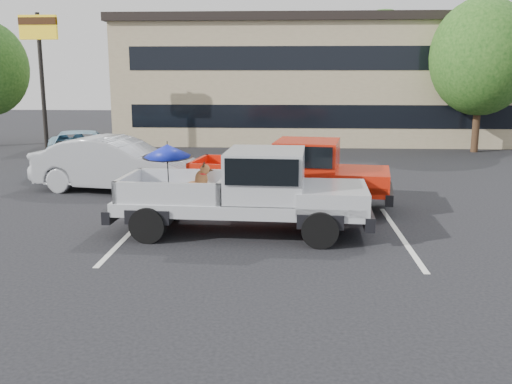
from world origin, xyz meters
TOP-DOWN VIEW (x-y plane):
  - ground at (0.00, 0.00)m, footprint 90.00×90.00m
  - stripe_left at (-3.00, 2.00)m, footprint 0.12×5.00m
  - stripe_right at (3.00, 2.00)m, footprint 0.12×5.00m
  - motel_building at (2.00, 20.99)m, footprint 20.40×8.40m
  - motel_sign at (-10.00, 14.00)m, footprint 1.60×0.22m
  - tree_right at (9.00, 16.00)m, footprint 4.46×4.46m
  - tree_back at (6.00, 24.00)m, footprint 4.68×4.68m
  - silver_pickup at (-0.22, 1.98)m, footprint 5.78×2.34m
  - red_pickup at (0.86, 4.54)m, footprint 5.68×2.66m
  - silver_sedan at (-4.67, 6.50)m, footprint 5.20×2.63m
  - blue_suv at (-7.01, 9.78)m, footprint 3.90×5.74m

SIDE VIEW (x-z plane):
  - ground at x=0.00m, z-range 0.00..0.00m
  - stripe_left at x=-3.00m, z-range 0.00..0.01m
  - stripe_right at x=3.00m, z-range 0.00..0.01m
  - blue_suv at x=-7.01m, z-range 0.00..1.46m
  - silver_sedan at x=-4.67m, z-range 0.00..1.64m
  - red_pickup at x=0.86m, z-range 0.08..1.88m
  - silver_pickup at x=-0.22m, z-range 0.02..2.08m
  - motel_building at x=2.00m, z-range 0.06..6.36m
  - tree_right at x=9.00m, z-range 0.82..7.60m
  - tree_back at x=6.00m, z-range 0.86..7.97m
  - motel_sign at x=-10.00m, z-range 1.65..7.65m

